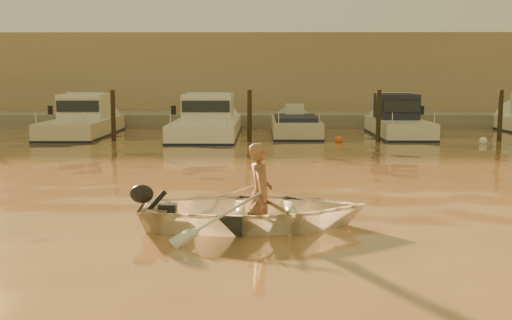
{
  "coord_description": "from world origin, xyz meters",
  "views": [
    {
      "loc": [
        0.28,
        -11.04,
        2.61
      ],
      "look_at": [
        0.15,
        2.74,
        0.75
      ],
      "focal_mm": 45.0,
      "sensor_mm": 36.0,
      "label": 1
    }
  ],
  "objects_px": {
    "moored_boat_1": "(82,121)",
    "moored_boat_3": "(296,131)",
    "moored_boat_4": "(399,121)",
    "person": "(260,194)",
    "moored_boat_2": "(207,121)",
    "dinghy": "(254,210)",
    "waterfront_building": "(257,77)"
  },
  "relations": [
    {
      "from": "waterfront_building",
      "to": "moored_boat_3",
      "type": "bearing_deg",
      "value": -81.16
    },
    {
      "from": "moored_boat_1",
      "to": "waterfront_building",
      "type": "xyz_separation_m",
      "value": [
        7.35,
        11.0,
        1.77
      ]
    },
    {
      "from": "moored_boat_4",
      "to": "waterfront_building",
      "type": "distance_m",
      "value": 12.68
    },
    {
      "from": "dinghy",
      "to": "moored_boat_2",
      "type": "bearing_deg",
      "value": 4.48
    },
    {
      "from": "moored_boat_3",
      "to": "waterfront_building",
      "type": "height_order",
      "value": "waterfront_building"
    },
    {
      "from": "moored_boat_3",
      "to": "moored_boat_2",
      "type": "bearing_deg",
      "value": 180.0
    },
    {
      "from": "moored_boat_2",
      "to": "dinghy",
      "type": "bearing_deg",
      "value": -82.38
    },
    {
      "from": "moored_boat_1",
      "to": "waterfront_building",
      "type": "height_order",
      "value": "waterfront_building"
    },
    {
      "from": "person",
      "to": "moored_boat_4",
      "type": "height_order",
      "value": "moored_boat_4"
    },
    {
      "from": "person",
      "to": "moored_boat_4",
      "type": "bearing_deg",
      "value": -22.77
    },
    {
      "from": "dinghy",
      "to": "moored_boat_4",
      "type": "xyz_separation_m",
      "value": [
        5.9,
        16.26,
        0.34
      ]
    },
    {
      "from": "person",
      "to": "moored_boat_2",
      "type": "xyz_separation_m",
      "value": [
        -2.28,
        16.26,
        0.05
      ]
    },
    {
      "from": "moored_boat_4",
      "to": "dinghy",
      "type": "bearing_deg",
      "value": -109.93
    },
    {
      "from": "dinghy",
      "to": "waterfront_building",
      "type": "bearing_deg",
      "value": -2.82
    },
    {
      "from": "moored_boat_3",
      "to": "moored_boat_4",
      "type": "relative_size",
      "value": 0.91
    },
    {
      "from": "moored_boat_1",
      "to": "moored_boat_3",
      "type": "relative_size",
      "value": 1.21
    },
    {
      "from": "dinghy",
      "to": "waterfront_building",
      "type": "relative_size",
      "value": 0.08
    },
    {
      "from": "person",
      "to": "moored_boat_1",
      "type": "distance_m",
      "value": 17.95
    },
    {
      "from": "moored_boat_4",
      "to": "moored_boat_1",
      "type": "bearing_deg",
      "value": 180.0
    },
    {
      "from": "moored_boat_1",
      "to": "moored_boat_4",
      "type": "relative_size",
      "value": 1.09
    },
    {
      "from": "moored_boat_3",
      "to": "moored_boat_4",
      "type": "bearing_deg",
      "value": 0.0
    },
    {
      "from": "moored_boat_1",
      "to": "moored_boat_3",
      "type": "xyz_separation_m",
      "value": [
        9.06,
        0.0,
        -0.4
      ]
    },
    {
      "from": "moored_boat_2",
      "to": "moored_boat_3",
      "type": "relative_size",
      "value": 1.51
    },
    {
      "from": "moored_boat_1",
      "to": "moored_boat_2",
      "type": "xyz_separation_m",
      "value": [
        5.32,
        0.0,
        0.0
      ]
    },
    {
      "from": "person",
      "to": "moored_boat_1",
      "type": "relative_size",
      "value": 0.25
    },
    {
      "from": "moored_boat_1",
      "to": "moored_boat_4",
      "type": "bearing_deg",
      "value": 0.0
    },
    {
      "from": "moored_boat_3",
      "to": "moored_boat_1",
      "type": "bearing_deg",
      "value": 180.0
    },
    {
      "from": "moored_boat_1",
      "to": "moored_boat_2",
      "type": "relative_size",
      "value": 0.8
    },
    {
      "from": "waterfront_building",
      "to": "moored_boat_1",
      "type": "bearing_deg",
      "value": -123.74
    },
    {
      "from": "dinghy",
      "to": "person",
      "type": "bearing_deg",
      "value": -90.0
    },
    {
      "from": "dinghy",
      "to": "moored_boat_2",
      "type": "height_order",
      "value": "moored_boat_2"
    },
    {
      "from": "person",
      "to": "moored_boat_1",
      "type": "bearing_deg",
      "value": 21.91
    }
  ]
}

